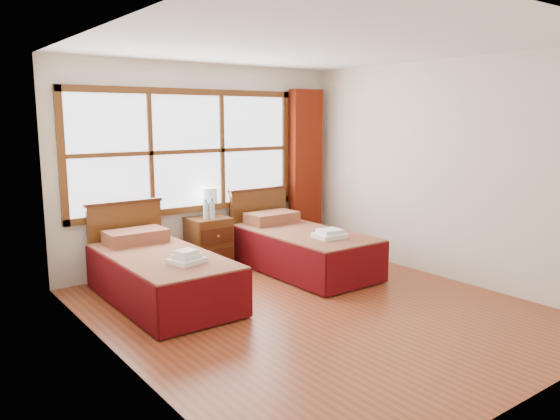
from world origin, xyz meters
TOP-DOWN VIEW (x-y plane):
  - floor at (0.00, 0.00)m, footprint 4.50×4.50m
  - ceiling at (0.00, 0.00)m, footprint 4.50×4.50m
  - wall_back at (0.00, 2.25)m, footprint 4.00×0.00m
  - wall_left at (-2.00, 0.00)m, footprint 0.00×4.50m
  - wall_right at (2.00, 0.00)m, footprint 0.00×4.50m
  - window at (-0.25, 2.21)m, footprint 3.16×0.06m
  - curtain at (1.60, 2.11)m, footprint 0.50×0.16m
  - bed_left at (-1.13, 1.20)m, footprint 0.99×2.01m
  - bed_right at (0.79, 1.20)m, footprint 1.00×2.02m
  - nightstand at (-0.09, 1.99)m, footprint 0.50×0.49m
  - towels_left at (-1.08, 0.68)m, footprint 0.37×0.35m
  - towels_right at (0.81, 0.68)m, footprint 0.37×0.34m
  - lamp at (-0.05, 2.03)m, footprint 0.19×0.19m
  - bottle_near at (-0.16, 1.94)m, footprint 0.07×0.07m
  - bottle_far at (-0.08, 1.91)m, footprint 0.07×0.07m

SIDE VIEW (x-z plane):
  - floor at x=0.00m, z-range 0.00..0.00m
  - bed_left at x=-1.13m, z-range -0.19..0.77m
  - bed_right at x=0.79m, z-range -0.19..0.78m
  - nightstand at x=-0.09m, z-range 0.00..0.66m
  - towels_right at x=0.81m, z-range 0.51..0.61m
  - towels_left at x=-1.08m, z-range 0.50..0.63m
  - bottle_near at x=-0.16m, z-range 0.65..0.90m
  - bottle_far at x=-0.08m, z-range 0.65..0.91m
  - lamp at x=-0.05m, z-range 0.74..1.12m
  - curtain at x=1.60m, z-range 0.02..2.32m
  - wall_back at x=0.00m, z-range -0.70..3.30m
  - wall_left at x=-2.00m, z-range -0.95..3.55m
  - wall_right at x=2.00m, z-range -0.95..3.55m
  - window at x=-0.25m, z-range 0.72..2.28m
  - ceiling at x=0.00m, z-range 2.60..2.60m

